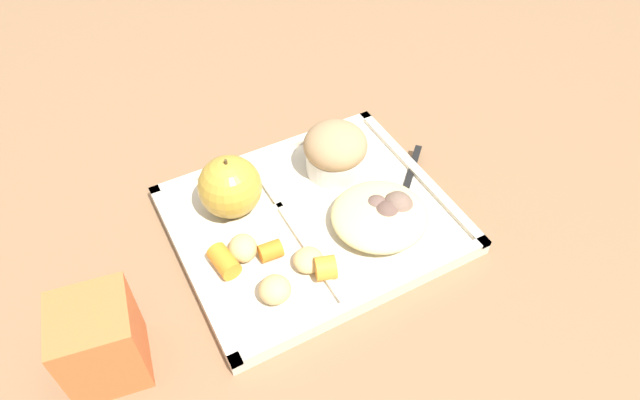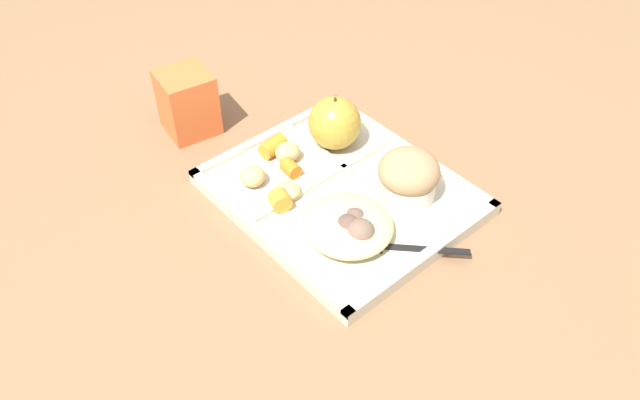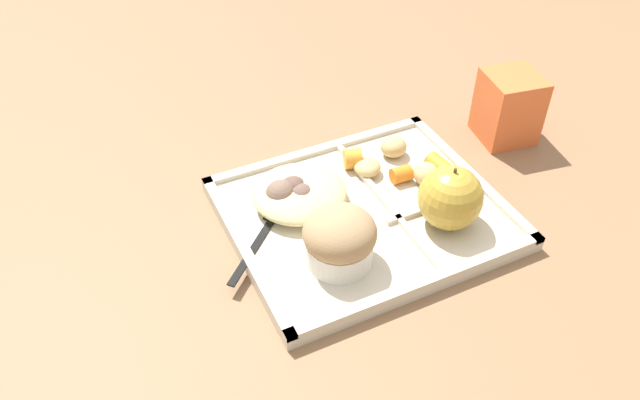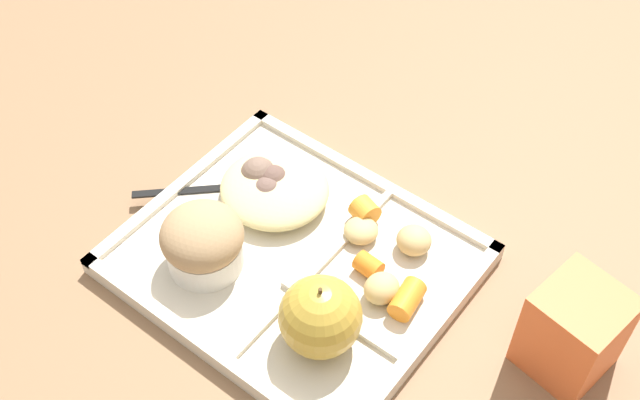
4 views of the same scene
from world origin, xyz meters
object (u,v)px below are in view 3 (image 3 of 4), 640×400
object	(u,v)px
lunch_tray	(364,214)
plastic_fork	(267,228)
milk_carton	(508,107)
bran_muffin	(340,239)
green_apple	(450,198)

from	to	relation	value
lunch_tray	plastic_fork	size ratio (longest dim) A/B	2.49
plastic_fork	milk_carton	world-z (taller)	milk_carton
lunch_tray	milk_carton	world-z (taller)	milk_carton
bran_muffin	milk_carton	world-z (taller)	milk_carton
bran_muffin	milk_carton	size ratio (longest dim) A/B	0.84
lunch_tray	bran_muffin	bearing A→B (deg)	42.22
green_apple	plastic_fork	world-z (taller)	green_apple
green_apple	milk_carton	world-z (taller)	milk_carton
bran_muffin	plastic_fork	bearing A→B (deg)	-56.06
green_apple	lunch_tray	bearing A→B (deg)	-37.09
milk_carton	plastic_fork	bearing A→B (deg)	16.21
milk_carton	bran_muffin	bearing A→B (deg)	30.53
bran_muffin	plastic_fork	distance (m)	0.10
lunch_tray	green_apple	bearing A→B (deg)	142.91
bran_muffin	milk_carton	xyz separation A→B (m)	(-0.32, -0.12, 0.00)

